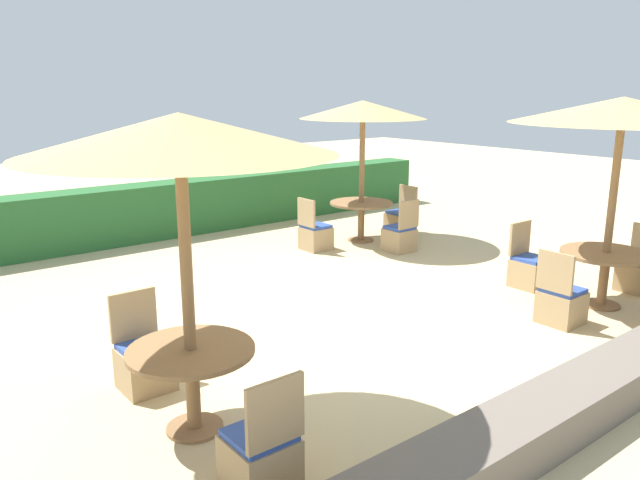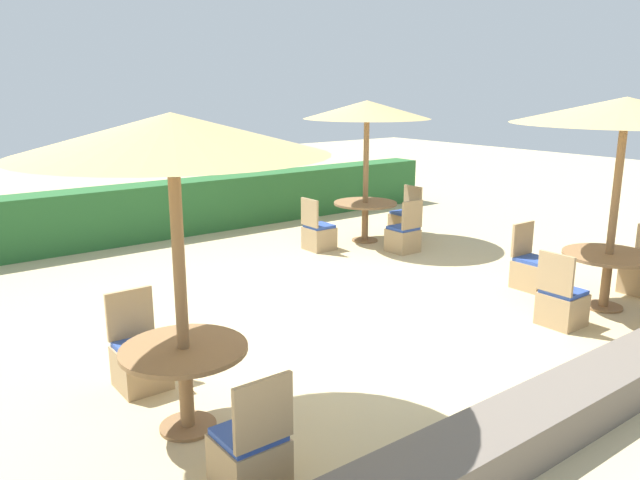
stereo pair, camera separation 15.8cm
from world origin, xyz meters
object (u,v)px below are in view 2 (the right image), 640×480
at_px(round_table_back_right, 365,210).
at_px(round_table_front_left, 185,365).
at_px(parasol_back_right, 367,111).
at_px(patio_chair_back_right_east, 405,221).
at_px(round_table_front_right, 608,264).
at_px(patio_chair_front_right_west, 562,305).
at_px(patio_chair_front_left_south, 250,456).
at_px(patio_chair_back_right_west, 318,235).
at_px(patio_chair_front_left_north, 141,361).
at_px(patio_chair_front_right_north, 532,270).
at_px(patio_chair_back_right_south, 403,237).
at_px(parasol_front_left, 172,136).
at_px(parasol_front_right, 626,111).

height_order(round_table_back_right, round_table_front_left, round_table_front_left).
relative_size(parasol_back_right, patio_chair_back_right_east, 2.77).
relative_size(round_table_front_left, round_table_front_right, 0.92).
xyz_separation_m(parasol_back_right, patio_chair_back_right_east, (1.01, -0.04, -2.14)).
bearing_deg(parasol_back_right, patio_chair_front_right_west, -101.07).
bearing_deg(round_table_front_left, patio_chair_front_left_south, -89.82).
xyz_separation_m(patio_chair_back_right_west, patio_chair_front_left_north, (-4.49, -3.10, 0.00)).
relative_size(patio_chair_back_right_west, patio_chair_front_left_south, 1.00).
height_order(round_table_front_left, patio_chair_front_right_north, patio_chair_front_right_north).
xyz_separation_m(patio_chair_back_right_south, patio_chair_front_left_north, (-5.58, -2.08, 0.00)).
distance_m(parasol_front_left, patio_chair_front_left_north, 2.40).
distance_m(patio_chair_back_right_west, round_table_front_right, 4.80).
xyz_separation_m(round_table_back_right, patio_chair_front_left_north, (-5.56, -3.07, -0.33)).
height_order(patio_chair_front_left_south, round_table_front_right, patio_chair_front_left_south).
bearing_deg(patio_chair_back_right_west, parasol_back_right, 88.73).
relative_size(patio_chair_back_right_west, round_table_front_left, 0.88).
height_order(parasol_front_left, patio_chair_front_right_north, parasol_front_left).
bearing_deg(patio_chair_back_right_east, round_table_back_right, 87.49).
distance_m(parasol_front_left, parasol_front_right, 5.67).
bearing_deg(patio_chair_back_right_east, patio_chair_front_right_north, 164.79).
bearing_deg(round_table_front_right, parasol_front_left, 174.12).
bearing_deg(patio_chair_back_right_east, round_table_front_left, 121.41).
xyz_separation_m(round_table_front_left, patio_chair_front_right_west, (4.64, -0.58, -0.32)).
bearing_deg(parasol_front_left, patio_chair_back_right_east, 31.41).
bearing_deg(parasol_front_right, round_table_back_right, 91.22).
bearing_deg(round_table_back_right, parasol_back_right, -90.00).
bearing_deg(patio_chair_back_right_west, patio_chair_front_left_north, -55.41).
bearing_deg(round_table_front_left, parasol_front_right, -5.88).
bearing_deg(patio_chair_back_right_south, parasol_back_right, 91.04).
distance_m(round_table_front_left, round_table_front_right, 5.67).
height_order(patio_chair_front_left_south, patio_chair_front_right_west, same).
xyz_separation_m(patio_chair_front_left_south, patio_chair_front_left_north, (-0.02, 2.00, 0.00)).
relative_size(patio_chair_back_right_south, parasol_front_right, 0.34).
relative_size(round_table_back_right, patio_chair_front_right_west, 1.25).
relative_size(patio_chair_front_left_north, patio_chair_front_right_north, 1.00).
bearing_deg(patio_chair_front_right_west, patio_chair_back_right_west, -177.96).
relative_size(patio_chair_back_right_west, round_table_front_right, 0.81).
height_order(patio_chair_front_left_south, patio_chair_front_right_north, same).
relative_size(parasol_front_left, patio_chair_front_left_north, 2.84).
height_order(patio_chair_back_right_south, patio_chair_back_right_east, same).
xyz_separation_m(parasol_front_left, parasol_front_right, (5.64, -0.58, 0.07)).
bearing_deg(parasol_front_right, patio_chair_front_right_west, -179.96).
relative_size(patio_chair_back_right_south, round_table_front_left, 0.88).
bearing_deg(patio_chair_back_right_east, patio_chair_back_right_west, 88.13).
relative_size(patio_chair_back_right_west, patio_chair_back_right_east, 1.00).
relative_size(parasol_front_left, parasol_front_right, 0.97).
xyz_separation_m(parasol_front_left, patio_chair_front_right_west, (4.64, -0.58, -2.20)).
relative_size(parasol_front_left, round_table_front_left, 2.50).
bearing_deg(patio_chair_front_left_north, patio_chair_front_right_north, 175.10).
distance_m(parasol_front_left, patio_chair_front_right_west, 5.17).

